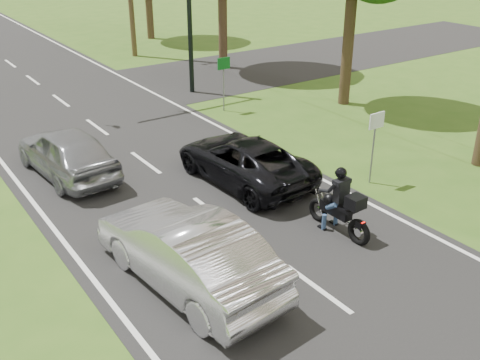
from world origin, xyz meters
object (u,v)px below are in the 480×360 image
at_px(silver_suv, 67,152).
at_px(sign_green, 224,71).
at_px(motorcycle_rider, 341,208).
at_px(dark_suv, 244,160).
at_px(silver_sedan, 187,251).
at_px(sign_white, 375,131).

relative_size(silver_suv, sign_green, 2.02).
bearing_deg(motorcycle_rider, dark_suv, 91.47).
height_order(dark_suv, silver_suv, silver_suv).
distance_m(motorcycle_rider, sign_green, 10.05).
bearing_deg(silver_suv, sign_green, -165.32).
distance_m(silver_sedan, silver_suv, 6.80).
height_order(silver_sedan, silver_suv, silver_sedan).
height_order(silver_suv, sign_white, sign_white).
bearing_deg(sign_green, sign_white, -91.43).
bearing_deg(silver_sedan, silver_suv, -94.35).
distance_m(motorcycle_rider, dark_suv, 3.77).
distance_m(silver_sedan, sign_white, 6.97).
bearing_deg(dark_suv, sign_green, -120.94).
height_order(dark_suv, sign_white, sign_white).
xyz_separation_m(silver_suv, sign_green, (7.16, 2.51, 0.85)).
bearing_deg(silver_suv, dark_suv, 136.23).
height_order(dark_suv, silver_sedan, silver_sedan).
height_order(motorcycle_rider, sign_green, sign_green).
distance_m(sign_white, sign_green, 8.00).
bearing_deg(silver_suv, silver_sedan, 86.74).
xyz_separation_m(dark_suv, sign_white, (2.92, -2.20, 0.94)).
bearing_deg(sign_white, silver_suv, 141.73).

